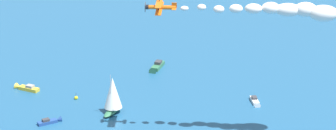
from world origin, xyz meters
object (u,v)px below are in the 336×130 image
(marker_buoy, at_px, (76,98))
(motorboat_ahead, at_px, (51,121))
(motorboat_mid_cluster, at_px, (255,102))
(sailboat_far_port, at_px, (113,95))
(motorboat_far_stbd, at_px, (26,88))
(biplane_lead, at_px, (160,7))
(motorboat_offshore, at_px, (157,67))

(marker_buoy, bearing_deg, motorboat_ahead, -157.51)
(motorboat_ahead, bearing_deg, motorboat_mid_cluster, -37.79)
(sailboat_far_port, relative_size, motorboat_mid_cluster, 1.96)
(motorboat_far_stbd, bearing_deg, sailboat_far_port, -81.08)
(biplane_lead, bearing_deg, motorboat_mid_cluster, 4.82)
(biplane_lead, bearing_deg, motorboat_far_stbd, 79.23)
(motorboat_offshore, distance_m, marker_buoy, 33.55)
(motorboat_offshore, height_order, marker_buoy, motorboat_offshore)
(motorboat_mid_cluster, bearing_deg, sailboat_far_port, 138.12)
(motorboat_offshore, height_order, motorboat_mid_cluster, motorboat_offshore)
(motorboat_far_stbd, bearing_deg, motorboat_ahead, -114.66)
(motorboat_offshore, xyz_separation_m, motorboat_mid_cluster, (-2.84, -39.64, -0.21))
(marker_buoy, height_order, biplane_lead, biplane_lead)
(sailboat_far_port, height_order, motorboat_far_stbd, sailboat_far_port)
(motorboat_far_stbd, distance_m, motorboat_mid_cluster, 68.74)
(motorboat_mid_cluster, distance_m, marker_buoy, 52.06)
(sailboat_far_port, height_order, motorboat_ahead, sailboat_far_port)
(motorboat_ahead, xyz_separation_m, motorboat_mid_cluster, (46.06, -35.71, 0.01))
(motorboat_offshore, height_order, biplane_lead, biplane_lead)
(marker_buoy, relative_size, biplane_lead, 0.30)
(motorboat_far_stbd, bearing_deg, motorboat_mid_cluster, -59.00)
(motorboat_offshore, bearing_deg, motorboat_mid_cluster, -94.10)
(sailboat_far_port, height_order, motorboat_mid_cluster, sailboat_far_port)
(marker_buoy, bearing_deg, motorboat_far_stbd, 105.91)
(sailboat_far_port, xyz_separation_m, marker_buoy, (-0.17, 14.80, -4.96))
(motorboat_ahead, bearing_deg, sailboat_far_port, -28.32)
(motorboat_far_stbd, distance_m, marker_buoy, 17.48)
(motorboat_offshore, relative_size, marker_buoy, 4.56)
(motorboat_far_stbd, distance_m, biplane_lead, 75.15)
(motorboat_far_stbd, relative_size, motorboat_ahead, 1.23)
(motorboat_offshore, xyz_separation_m, marker_buoy, (-33.46, 2.46, -0.34))
(motorboat_ahead, relative_size, marker_buoy, 3.20)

